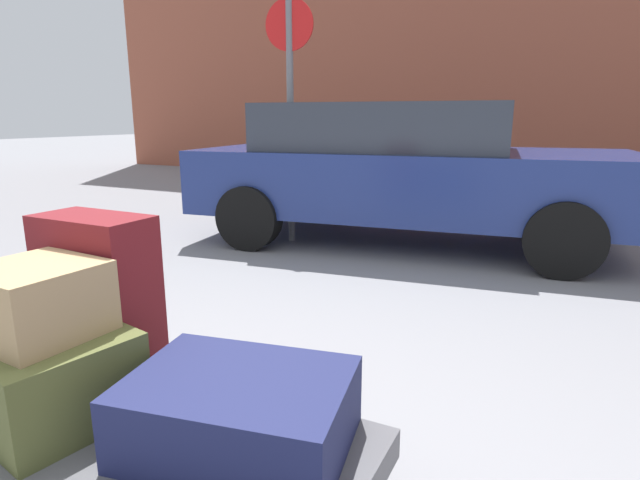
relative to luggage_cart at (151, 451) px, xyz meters
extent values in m
cube|color=#4C4C51|center=(0.00, 0.00, 0.02)|extent=(1.39, 0.71, 0.10)
cylinder|color=black|center=(-0.47, 0.24, -0.15)|extent=(0.24, 0.06, 0.24)
cube|color=#4C5128|center=(-0.36, -0.07, 0.21)|extent=(0.59, 0.52, 0.28)
cube|color=#191E47|center=(0.30, 0.07, 0.18)|extent=(0.70, 0.57, 0.22)
cube|color=maroon|center=(-0.43, 0.22, 0.37)|extent=(0.43, 0.23, 0.61)
cube|color=#9E7F56|center=(-0.36, -0.07, 0.46)|extent=(0.37, 0.36, 0.23)
cube|color=navy|center=(-0.43, 4.14, 0.37)|extent=(4.49, 2.32, 0.64)
cube|color=#2D333D|center=(-0.67, 4.11, 0.92)|extent=(2.59, 1.87, 0.46)
cylinder|color=black|center=(0.88, 5.16, 0.05)|extent=(0.66, 0.30, 0.64)
cylinder|color=black|center=(1.09, 3.48, 0.05)|extent=(0.66, 0.30, 0.64)
cylinder|color=black|center=(-1.94, 4.81, 0.05)|extent=(0.66, 0.30, 0.64)
cylinder|color=black|center=(-1.73, 3.12, 0.05)|extent=(0.66, 0.30, 0.64)
cylinder|color=slate|center=(-1.53, 3.63, 0.94)|extent=(0.07, 0.07, 2.42)
cylinder|color=red|center=(-1.53, 3.63, 1.90)|extent=(0.50, 0.08, 0.50)
camera|label=1|loc=(1.10, -1.02, 1.02)|focal=28.75mm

